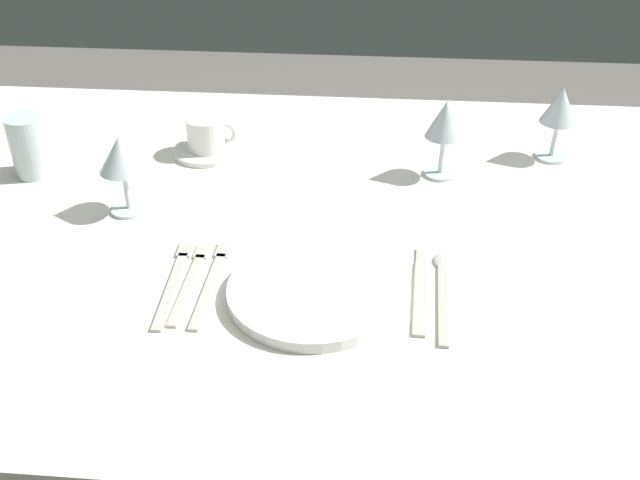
% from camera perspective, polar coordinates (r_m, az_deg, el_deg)
% --- Properties ---
extents(dining_table, '(1.80, 1.11, 0.74)m').
position_cam_1_polar(dining_table, '(1.27, -0.48, -1.62)').
color(dining_table, silver).
rests_on(dining_table, ground).
extents(dinner_plate, '(0.25, 0.25, 0.02)m').
position_cam_1_polar(dinner_plate, '(1.05, -0.56, -4.07)').
color(dinner_plate, white).
rests_on(dinner_plate, dining_table).
extents(fork_outer, '(0.02, 0.22, 0.00)m').
position_cam_1_polar(fork_outer, '(1.10, -8.45, -3.07)').
color(fork_outer, beige).
rests_on(fork_outer, dining_table).
extents(fork_inner, '(0.02, 0.21, 0.00)m').
position_cam_1_polar(fork_inner, '(1.11, -10.05, -2.98)').
color(fork_inner, beige).
rests_on(fork_inner, dining_table).
extents(fork_salad, '(0.03, 0.22, 0.00)m').
position_cam_1_polar(fork_salad, '(1.11, -11.33, -3.03)').
color(fork_salad, beige).
rests_on(fork_salad, dining_table).
extents(dinner_knife, '(0.03, 0.21, 0.00)m').
position_cam_1_polar(dinner_knife, '(1.07, 7.85, -3.99)').
color(dinner_knife, beige).
rests_on(dinner_knife, dining_table).
extents(spoon_soup, '(0.03, 0.22, 0.01)m').
position_cam_1_polar(spoon_soup, '(1.09, 9.59, -3.51)').
color(spoon_soup, beige).
rests_on(spoon_soup, dining_table).
extents(saucer_left, '(0.14, 0.14, 0.01)m').
position_cam_1_polar(saucer_left, '(1.47, -8.77, 6.93)').
color(saucer_left, white).
rests_on(saucer_left, dining_table).
extents(coffee_cup_left, '(0.10, 0.08, 0.06)m').
position_cam_1_polar(coffee_cup_left, '(1.45, -8.83, 8.24)').
color(coffee_cup_left, white).
rests_on(coffee_cup_left, saucer_left).
extents(wine_glass_centre, '(0.07, 0.07, 0.14)m').
position_cam_1_polar(wine_glass_centre, '(1.47, 18.29, 9.69)').
color(wine_glass_centre, silver).
rests_on(wine_glass_centre, dining_table).
extents(wine_glass_left, '(0.07, 0.07, 0.15)m').
position_cam_1_polar(wine_glass_left, '(1.35, 9.77, 9.02)').
color(wine_glass_left, silver).
rests_on(wine_glass_left, dining_table).
extents(wine_glass_right, '(0.08, 0.08, 0.14)m').
position_cam_1_polar(wine_glass_right, '(1.25, -15.31, 6.21)').
color(wine_glass_right, silver).
rests_on(wine_glass_right, dining_table).
extents(drink_tumbler, '(0.07, 0.07, 0.11)m').
position_cam_1_polar(drink_tumbler, '(1.46, -21.68, 6.60)').
color(drink_tumbler, silver).
rests_on(drink_tumbler, dining_table).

